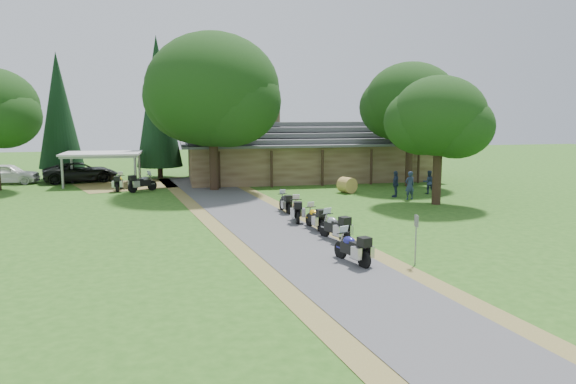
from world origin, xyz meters
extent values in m
plane|color=#2A5718|center=(0.00, 0.00, 0.00)|extent=(120.00, 120.00, 0.00)
plane|color=#404043|center=(-0.50, 4.00, 0.00)|extent=(51.95, 51.95, 0.00)
imported|color=white|center=(-18.32, 25.77, 1.02)|extent=(2.94, 6.26, 2.04)
imported|color=black|center=(-12.76, 25.70, 1.21)|extent=(4.03, 6.76, 2.42)
imported|color=navy|center=(9.95, 12.02, 1.10)|extent=(0.70, 0.56, 2.20)
imported|color=navy|center=(12.27, 14.02, 0.97)|extent=(0.62, 0.49, 1.94)
imported|color=navy|center=(9.43, 13.16, 1.05)|extent=(0.68, 0.74, 2.11)
cylinder|color=#A57F3C|center=(6.77, 15.61, 0.56)|extent=(1.43, 1.38, 1.12)
cone|color=black|center=(-6.44, 26.96, 6.02)|extent=(3.86, 3.86, 12.04)
cone|color=black|center=(-14.60, 28.11, 5.32)|extent=(3.67, 3.67, 10.64)
camera|label=1|loc=(-5.42, -22.32, 6.06)|focal=35.00mm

